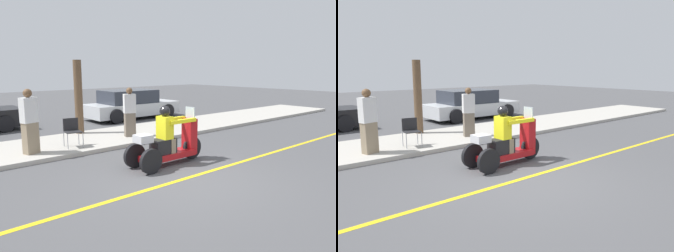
{
  "view_description": "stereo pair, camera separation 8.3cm",
  "coord_description": "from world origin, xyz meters",
  "views": [
    {
      "loc": [
        -4.73,
        -4.94,
        2.38
      ],
      "look_at": [
        0.42,
        1.07,
        0.98
      ],
      "focal_mm": 35.0,
      "sensor_mm": 36.0,
      "label": 1
    },
    {
      "loc": [
        -4.67,
        -5.0,
        2.38
      ],
      "look_at": [
        0.42,
        1.07,
        0.98
      ],
      "focal_mm": 35.0,
      "sensor_mm": 36.0,
      "label": 2
    }
  ],
  "objects": [
    {
      "name": "spectator_with_child",
      "position": [
        -1.96,
        3.93,
        0.96
      ],
      "size": [
        0.47,
        0.36,
        1.73
      ],
      "color": "gray",
      "rests_on": "sidewalk_strip"
    },
    {
      "name": "spectator_end_of_line",
      "position": [
        1.33,
        4.09,
        0.91
      ],
      "size": [
        0.44,
        0.35,
        1.63
      ],
      "color": "#726656",
      "rests_on": "sidewalk_strip"
    },
    {
      "name": "ground_plane",
      "position": [
        0.0,
        0.0,
        0.0
      ],
      "size": [
        60.0,
        60.0,
        0.0
      ],
      "primitive_type": "plane",
      "color": "#4C4C4F"
    },
    {
      "name": "tree_trunk",
      "position": [
        0.29,
        5.68,
        1.39
      ],
      "size": [
        0.28,
        0.28,
        2.54
      ],
      "color": "brown",
      "rests_on": "sidewalk_strip"
    },
    {
      "name": "sidewalk_strip",
      "position": [
        0.0,
        4.6,
        0.06
      ],
      "size": [
        28.0,
        2.8,
        0.12
      ],
      "color": "#B2ADA3",
      "rests_on": "ground"
    },
    {
      "name": "motorcycle_trike",
      "position": [
        0.43,
        1.07,
        0.54
      ],
      "size": [
        2.21,
        0.75,
        1.49
      ],
      "color": "black",
      "rests_on": "ground"
    },
    {
      "name": "parked_car_lot_center",
      "position": [
        4.09,
        8.07,
        0.65
      ],
      "size": [
        4.53,
        2.04,
        1.36
      ],
      "color": "silver",
      "rests_on": "ground"
    },
    {
      "name": "folding_chair_curbside",
      "position": [
        -0.76,
        3.99,
        0.62
      ],
      "size": [
        0.53,
        0.53,
        0.82
      ],
      "color": "#A5A8AD",
      "rests_on": "sidewalk_strip"
    },
    {
      "name": "lane_stripe",
      "position": [
        0.42,
        0.0,
        0.0
      ],
      "size": [
        24.0,
        0.12,
        0.01
      ],
      "color": "gold",
      "rests_on": "ground"
    }
  ]
}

